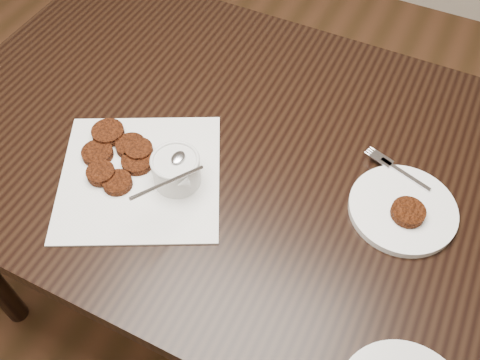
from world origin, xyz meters
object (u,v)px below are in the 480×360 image
at_px(table, 241,238).
at_px(sauce_ramekin, 175,159).
at_px(napkin, 140,176).
at_px(plate_with_patty, 404,207).

xyz_separation_m(table, sauce_ramekin, (-0.07, -0.14, 0.45)).
distance_m(table, napkin, 0.44).
height_order(table, napkin, napkin).
relative_size(table, plate_with_patty, 6.70).
height_order(napkin, sauce_ramekin, sauce_ramekin).
distance_m(napkin, plate_with_patty, 0.52).
distance_m(napkin, sauce_ramekin, 0.10).
distance_m(sauce_ramekin, plate_with_patty, 0.45).
relative_size(napkin, sauce_ramekin, 2.42).
height_order(table, plate_with_patty, plate_with_patty).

